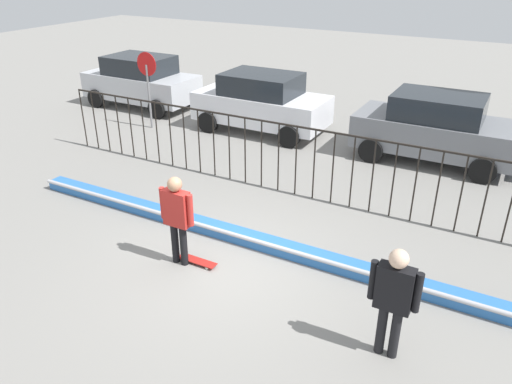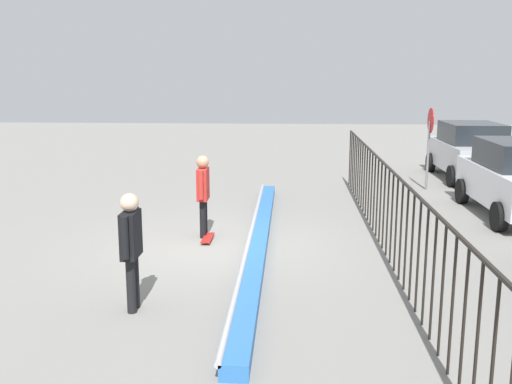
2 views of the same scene
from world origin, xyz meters
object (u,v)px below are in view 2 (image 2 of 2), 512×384
at_px(skateboarder, 203,189).
at_px(parked_car_silver, 470,150).
at_px(camera_operator, 131,241).
at_px(stop_sign, 429,137).
at_px(skateboard, 208,238).

relative_size(skateboarder, parked_car_silver, 0.42).
bearing_deg(parked_car_silver, camera_operator, -32.02).
bearing_deg(skateboarder, stop_sign, 110.88).
distance_m(skateboarder, camera_operator, 4.12).
xyz_separation_m(skateboard, stop_sign, (-6.00, 5.96, 1.56)).
relative_size(skateboarder, skateboard, 2.24).
bearing_deg(skateboard, parked_car_silver, 137.73).
height_order(skateboarder, camera_operator, camera_operator).
height_order(skateboarder, skateboard, skateboarder).
height_order(skateboard, parked_car_silver, parked_car_silver).
height_order(skateboarder, stop_sign, stop_sign).
bearing_deg(skateboarder, parked_car_silver, 111.71).
bearing_deg(skateboard, stop_sign, 137.40).
relative_size(camera_operator, stop_sign, 0.72).
xyz_separation_m(skateboard, parked_car_silver, (-7.94, 7.80, 0.91)).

